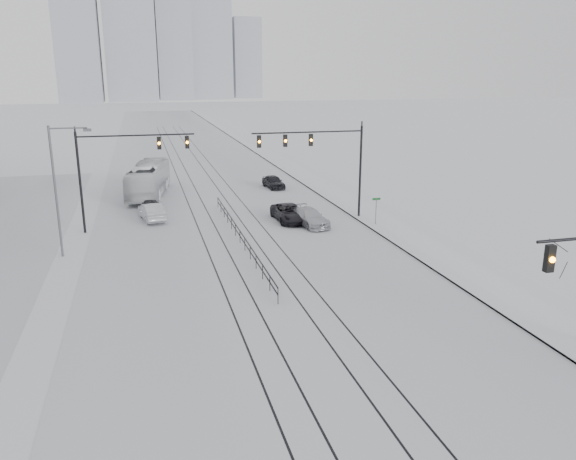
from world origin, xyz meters
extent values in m
cube|color=silver|center=(0.00, 60.00, 0.01)|extent=(22.00, 260.00, 0.02)
cube|color=silver|center=(13.50, 60.00, 0.08)|extent=(5.00, 260.00, 0.16)
cube|color=gray|center=(11.05, 60.00, 0.06)|extent=(0.10, 260.00, 0.12)
cube|color=black|center=(-2.60, 40.00, 0.02)|extent=(0.10, 180.00, 0.01)
cube|color=black|center=(-1.20, 40.00, 0.02)|extent=(0.10, 180.00, 0.01)
cube|color=black|center=(1.20, 40.00, 0.02)|extent=(0.10, 180.00, 0.01)
cube|color=black|center=(2.60, 40.00, 0.02)|extent=(0.10, 180.00, 0.01)
cube|color=#9FA4AE|center=(-30.00, 260.00, 27.50)|extent=(18.00, 18.00, 55.00)
cube|color=#9FA4AE|center=(-8.00, 268.00, 36.00)|extent=(22.00, 22.00, 72.00)
cube|color=#9FA4AE|center=(12.00, 276.00, 24.00)|extent=(16.00, 16.00, 48.00)
cube|color=#9FA4AE|center=(30.00, 284.00, 32.00)|extent=(20.00, 20.00, 64.00)
cube|color=#9FA4AE|center=(50.00, 292.00, 20.00)|extent=(14.00, 14.00, 40.00)
cube|color=black|center=(7.00, 6.00, 5.95)|extent=(0.32, 0.24, 1.00)
sphere|color=orange|center=(7.00, 5.86, 5.95)|extent=(0.22, 0.22, 0.22)
cylinder|color=black|center=(11.50, 35.00, 4.00)|extent=(0.20, 0.20, 8.00)
cylinder|color=black|center=(6.75, 35.00, 7.60)|extent=(9.50, 0.12, 0.12)
cube|color=black|center=(2.60, 35.00, 6.95)|extent=(0.32, 0.24, 1.00)
sphere|color=orange|center=(2.60, 34.86, 6.95)|extent=(0.22, 0.22, 0.22)
cube|color=black|center=(4.80, 35.00, 6.95)|extent=(0.32, 0.24, 1.00)
sphere|color=orange|center=(4.80, 34.86, 6.95)|extent=(0.22, 0.22, 0.22)
cube|color=black|center=(7.00, 35.00, 6.95)|extent=(0.32, 0.24, 1.00)
sphere|color=orange|center=(7.00, 34.86, 6.95)|extent=(0.22, 0.22, 0.22)
cylinder|color=black|center=(-11.50, 36.00, 4.00)|extent=(0.20, 0.20, 8.00)
cylinder|color=black|center=(-7.00, 36.00, 7.60)|extent=(9.00, 0.12, 0.12)
cube|color=black|center=(-3.10, 36.00, 6.95)|extent=(0.32, 0.24, 1.00)
sphere|color=orange|center=(-3.10, 35.86, 6.95)|extent=(0.22, 0.22, 0.22)
cube|color=black|center=(-5.30, 36.00, 6.95)|extent=(0.32, 0.24, 1.00)
sphere|color=orange|center=(-5.30, 35.86, 6.95)|extent=(0.22, 0.22, 0.22)
cylinder|color=#595B60|center=(-12.50, 30.00, 4.50)|extent=(0.16, 0.16, 9.00)
cylinder|color=#595B60|center=(-11.30, 30.00, 8.80)|extent=(2.40, 0.10, 0.10)
cube|color=#595B60|center=(-10.10, 30.00, 8.65)|extent=(0.50, 0.25, 0.18)
cube|color=black|center=(0.00, 30.00, 0.95)|extent=(0.06, 24.00, 0.06)
cube|color=black|center=(0.00, 30.00, 0.55)|extent=(0.06, 24.00, 0.06)
cylinder|color=#595B60|center=(11.80, 32.00, 1.20)|extent=(0.06, 0.06, 2.40)
cube|color=#0C4C19|center=(11.80, 32.00, 2.30)|extent=(0.70, 0.04, 0.18)
imported|color=black|center=(-6.27, 41.25, 0.67)|extent=(1.92, 4.03, 1.33)
imported|color=silver|center=(-6.18, 38.69, 0.75)|extent=(2.39, 4.79, 1.51)
imported|color=black|center=(5.27, 35.33, 0.71)|extent=(2.54, 5.22, 1.43)
imported|color=#B5B6BE|center=(6.50, 33.52, 0.70)|extent=(2.79, 5.09, 1.40)
imported|color=black|center=(7.27, 49.81, 0.70)|extent=(2.12, 4.26, 1.39)
imported|color=silver|center=(-6.15, 49.19, 1.67)|extent=(4.92, 12.31, 3.34)
camera|label=1|loc=(-6.76, -9.87, 12.26)|focal=35.00mm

